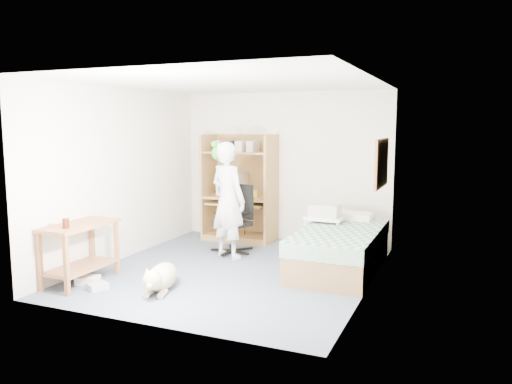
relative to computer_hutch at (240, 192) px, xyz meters
The scene contains 21 objects.
floor 2.05m from the computer_hutch, 68.06° to the right, with size 4.00×4.00×0.00m, color #495664.
wall_back 0.86m from the computer_hutch, 20.54° to the left, with size 3.60×0.02×2.50m, color silver.
wall_right 3.07m from the computer_hutch, 34.80° to the right, with size 0.02×4.00×2.50m, color silver.
wall_left 2.10m from the computer_hutch, 122.33° to the right, with size 0.02×4.00×2.50m, color silver.
ceiling 2.52m from the computer_hutch, 68.06° to the right, with size 3.60×4.00×0.02m, color white.
computer_hutch is the anchor object (origin of this frame).
bed 2.35m from the computer_hutch, 29.29° to the right, with size 1.02×2.02×0.66m.
side_desk 3.08m from the computer_hutch, 106.14° to the right, with size 0.50×1.00×0.75m.
corkboard 2.69m from the computer_hutch, 18.72° to the right, with size 0.04×0.94×0.66m.
office_chair 0.99m from the computer_hutch, 70.79° to the right, with size 0.59×0.60×1.03m.
person 1.17m from the computer_hutch, 74.29° to the right, with size 0.63×0.41×1.72m, color silver.
parrot 1.35m from the computer_hutch, 84.08° to the right, with size 0.13×0.22×0.35m.
dog 2.88m from the computer_hutch, 85.27° to the right, with size 0.49×0.97×0.37m.
printer_cart 1.84m from the computer_hutch, 22.36° to the right, with size 0.54×0.43×0.64m.
printer 1.80m from the computer_hutch, 22.36° to the right, with size 0.42×0.32×0.18m, color #B1B1AC.
crt_monitor 0.21m from the computer_hutch, behind, with size 0.41×0.44×0.38m.
keyboard 0.22m from the computer_hutch, 86.59° to the right, with size 0.45×0.16×0.03m, color beige.
pencil_cup 0.33m from the computer_hutch, 15.58° to the right, with size 0.08×0.08×0.12m, color gold.
drink_glass 3.30m from the computer_hutch, 104.01° to the right, with size 0.08×0.08×0.12m, color #3B1409.
floor_box_a 3.14m from the computer_hutch, 103.99° to the right, with size 0.25×0.20×0.10m, color silver.
floor_box_b 3.21m from the computer_hutch, 98.93° to the right, with size 0.18×0.22×0.08m, color #B4B4AF.
Camera 1 is at (2.80, -5.92, 1.96)m, focal length 35.00 mm.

